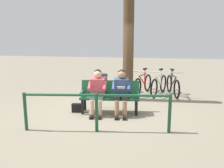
{
  "coord_description": "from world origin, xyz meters",
  "views": [
    {
      "loc": [
        -1.42,
        5.82,
        1.96
      ],
      "look_at": [
        -0.13,
        -0.29,
        0.75
      ],
      "focal_mm": 36.31,
      "sensor_mm": 36.0,
      "label": 1
    }
  ],
  "objects_px": {
    "litter_bin": "(103,86)",
    "bicycle_purple": "(124,84)",
    "person_companion": "(97,90)",
    "bench": "(110,94)",
    "bicycle_silver": "(173,85)",
    "person_reading": "(121,90)",
    "handbag": "(77,108)",
    "tree_trunk": "(128,37)",
    "bicycle_black": "(159,85)",
    "bicycle_orange": "(143,84)"
  },
  "relations": [
    {
      "from": "litter_bin",
      "to": "bicycle_purple",
      "type": "relative_size",
      "value": 0.51
    },
    {
      "from": "bicycle_purple",
      "to": "person_companion",
      "type": "bearing_deg",
      "value": -6.57
    },
    {
      "from": "bench",
      "to": "bicycle_silver",
      "type": "xyz_separation_m",
      "value": [
        -1.79,
        -2.4,
        -0.15
      ]
    },
    {
      "from": "person_reading",
      "to": "bicycle_silver",
      "type": "bearing_deg",
      "value": -127.43
    },
    {
      "from": "person_reading",
      "to": "handbag",
      "type": "distance_m",
      "value": 1.34
    },
    {
      "from": "tree_trunk",
      "to": "bicycle_black",
      "type": "relative_size",
      "value": 2.56
    },
    {
      "from": "litter_bin",
      "to": "bicycle_purple",
      "type": "xyz_separation_m",
      "value": [
        -0.58,
        -1.02,
        -0.07
      ]
    },
    {
      "from": "litter_bin",
      "to": "bicycle_silver",
      "type": "height_order",
      "value": "bicycle_silver"
    },
    {
      "from": "handbag",
      "to": "bicycle_black",
      "type": "distance_m",
      "value": 3.39
    },
    {
      "from": "tree_trunk",
      "to": "bicycle_purple",
      "type": "bearing_deg",
      "value": -74.61
    },
    {
      "from": "tree_trunk",
      "to": "bicycle_orange",
      "type": "height_order",
      "value": "tree_trunk"
    },
    {
      "from": "bench",
      "to": "person_reading",
      "type": "bearing_deg",
      "value": 152.62
    },
    {
      "from": "handbag",
      "to": "litter_bin",
      "type": "height_order",
      "value": "litter_bin"
    },
    {
      "from": "person_reading",
      "to": "tree_trunk",
      "type": "distance_m",
      "value": 2.09
    },
    {
      "from": "tree_trunk",
      "to": "bicycle_silver",
      "type": "height_order",
      "value": "tree_trunk"
    },
    {
      "from": "bicycle_purple",
      "to": "bicycle_black",
      "type": "bearing_deg",
      "value": 90.79
    },
    {
      "from": "bicycle_purple",
      "to": "person_reading",
      "type": "bearing_deg",
      "value": 7.65
    },
    {
      "from": "person_companion",
      "to": "litter_bin",
      "type": "bearing_deg",
      "value": -88.12
    },
    {
      "from": "bench",
      "to": "bicycle_black",
      "type": "height_order",
      "value": "bicycle_black"
    },
    {
      "from": "person_reading",
      "to": "bicycle_black",
      "type": "relative_size",
      "value": 0.74
    },
    {
      "from": "person_reading",
      "to": "person_companion",
      "type": "relative_size",
      "value": 1.0
    },
    {
      "from": "bicycle_black",
      "to": "bicycle_purple",
      "type": "height_order",
      "value": "same"
    },
    {
      "from": "tree_trunk",
      "to": "bicycle_orange",
      "type": "distance_m",
      "value": 2.02
    },
    {
      "from": "bench",
      "to": "bicycle_silver",
      "type": "relative_size",
      "value": 1.0
    },
    {
      "from": "person_companion",
      "to": "handbag",
      "type": "xyz_separation_m",
      "value": [
        0.58,
        -0.01,
        -0.54
      ]
    },
    {
      "from": "bench",
      "to": "bicycle_purple",
      "type": "distance_m",
      "value": 2.39
    },
    {
      "from": "handbag",
      "to": "bicycle_silver",
      "type": "bearing_deg",
      "value": -135.93
    },
    {
      "from": "bench",
      "to": "litter_bin",
      "type": "xyz_separation_m",
      "value": [
        0.55,
        -1.37,
        -0.08
      ]
    },
    {
      "from": "person_companion",
      "to": "bicycle_black",
      "type": "bearing_deg",
      "value": -129.13
    },
    {
      "from": "bench",
      "to": "person_companion",
      "type": "bearing_deg",
      "value": 26.93
    },
    {
      "from": "person_reading",
      "to": "bicycle_orange",
      "type": "height_order",
      "value": "person_reading"
    },
    {
      "from": "bicycle_silver",
      "to": "bench",
      "type": "bearing_deg",
      "value": -48.79
    },
    {
      "from": "litter_bin",
      "to": "bicycle_black",
      "type": "distance_m",
      "value": 2.12
    },
    {
      "from": "handbag",
      "to": "bicycle_orange",
      "type": "xyz_separation_m",
      "value": [
        -1.6,
        -2.61,
        0.24
      ]
    },
    {
      "from": "tree_trunk",
      "to": "litter_bin",
      "type": "bearing_deg",
      "value": 4.55
    },
    {
      "from": "litter_bin",
      "to": "bicycle_black",
      "type": "height_order",
      "value": "bicycle_black"
    },
    {
      "from": "bicycle_purple",
      "to": "handbag",
      "type": "bearing_deg",
      "value": -18.83
    },
    {
      "from": "litter_bin",
      "to": "bicycle_silver",
      "type": "relative_size",
      "value": 0.51
    },
    {
      "from": "bicycle_silver",
      "to": "bicycle_orange",
      "type": "distance_m",
      "value": 1.08
    },
    {
      "from": "handbag",
      "to": "bicycle_orange",
      "type": "distance_m",
      "value": 3.07
    },
    {
      "from": "bicycle_purple",
      "to": "bicycle_silver",
      "type": "bearing_deg",
      "value": 91.19
    },
    {
      "from": "bench",
      "to": "bicycle_purple",
      "type": "bearing_deg",
      "value": -98.07
    },
    {
      "from": "litter_bin",
      "to": "person_reading",
      "type": "bearing_deg",
      "value": 120.89
    },
    {
      "from": "handbag",
      "to": "litter_bin",
      "type": "distance_m",
      "value": 1.62
    },
    {
      "from": "bench",
      "to": "bicycle_orange",
      "type": "bearing_deg",
      "value": -113.94
    },
    {
      "from": "person_companion",
      "to": "bicycle_silver",
      "type": "distance_m",
      "value": 3.35
    },
    {
      "from": "person_reading",
      "to": "bicycle_black",
      "type": "bearing_deg",
      "value": -118.48
    },
    {
      "from": "litter_bin",
      "to": "bench",
      "type": "bearing_deg",
      "value": 112.09
    },
    {
      "from": "tree_trunk",
      "to": "litter_bin",
      "type": "distance_m",
      "value": 1.85
    },
    {
      "from": "bicycle_silver",
      "to": "bicycle_orange",
      "type": "xyz_separation_m",
      "value": [
        1.08,
        -0.02,
        0.0
      ]
    }
  ]
}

